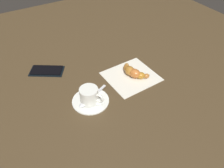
{
  "coord_description": "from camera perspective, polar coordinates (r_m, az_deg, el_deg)",
  "views": [
    {
      "loc": [
        0.31,
        0.52,
        0.57
      ],
      "look_at": [
        -0.01,
        -0.01,
        0.02
      ],
      "focal_mm": 35.54,
      "sensor_mm": 36.0,
      "label": 1
    }
  ],
  "objects": [
    {
      "name": "ground_plane",
      "position": [
        0.83,
        -0.16,
        -1.45
      ],
      "size": [
        1.8,
        1.8,
        0.0
      ],
      "primitive_type": "plane",
      "color": "#45341F"
    },
    {
      "name": "saucer",
      "position": [
        0.78,
        -5.54,
        -4.2
      ],
      "size": [
        0.13,
        0.13,
        0.01
      ],
      "primitive_type": "cylinder",
      "color": "white",
      "rests_on": "ground"
    },
    {
      "name": "espresso_cup",
      "position": [
        0.76,
        -5.83,
        -2.85
      ],
      "size": [
        0.07,
        0.08,
        0.05
      ],
      "color": "white",
      "rests_on": "saucer"
    },
    {
      "name": "teaspoon",
      "position": [
        0.78,
        -5.99,
        -3.96
      ],
      "size": [
        0.13,
        0.07,
        0.01
      ],
      "color": "silver",
      "rests_on": "saucer"
    },
    {
      "name": "sugar_packet",
      "position": [
        0.78,
        -3.43,
        -3.73
      ],
      "size": [
        0.04,
        0.06,
        0.01
      ],
      "primitive_type": "cube",
      "rotation": [
        0.0,
        0.0,
        4.25
      ],
      "color": "white",
      "rests_on": "saucer"
    },
    {
      "name": "napkin",
      "position": [
        0.88,
        4.9,
        2.0
      ],
      "size": [
        0.2,
        0.18,
        0.0
      ],
      "primitive_type": "cube",
      "rotation": [
        0.0,
        0.0,
        0.04
      ],
      "color": "silver",
      "rests_on": "ground"
    },
    {
      "name": "croissant",
      "position": [
        0.88,
        5.4,
        3.12
      ],
      "size": [
        0.08,
        0.12,
        0.04
      ],
      "color": "#B37932",
      "rests_on": "napkin"
    },
    {
      "name": "cell_phone",
      "position": [
        0.94,
        -16.44,
        3.32
      ],
      "size": [
        0.15,
        0.13,
        0.01
      ],
      "color": "black",
      "rests_on": "ground"
    }
  ]
}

